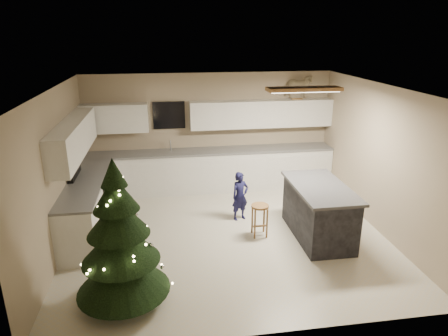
{
  "coord_description": "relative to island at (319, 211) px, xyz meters",
  "views": [
    {
      "loc": [
        -1.01,
        -6.27,
        3.47
      ],
      "look_at": [
        0.0,
        0.35,
        1.15
      ],
      "focal_mm": 32.0,
      "sensor_mm": 36.0,
      "label": 1
    }
  ],
  "objects": [
    {
      "name": "bar_stool",
      "position": [
        -1.01,
        0.17,
        -0.04
      ],
      "size": [
        0.31,
        0.31,
        0.58
      ],
      "rotation": [
        0.0,
        0.0,
        -0.07
      ],
      "color": "brown",
      "rests_on": "ground_plane"
    },
    {
      "name": "christmas_tree",
      "position": [
        -3.23,
        -1.34,
        0.36
      ],
      "size": [
        1.27,
        1.23,
        2.03
      ],
      "rotation": [
        0.0,
        0.0,
        -0.1
      ],
      "color": "#3F2816",
      "rests_on": "ground_plane"
    },
    {
      "name": "toddler",
      "position": [
        -1.23,
        0.86,
        -0.0
      ],
      "size": [
        0.4,
        0.33,
        0.95
      ],
      "primitive_type": "imported",
      "rotation": [
        0.0,
        0.0,
        0.35
      ],
      "color": "#12123A",
      "rests_on": "ground_plane"
    },
    {
      "name": "cabinetry",
      "position": [
        -2.49,
        1.91,
        0.28
      ],
      "size": [
        5.5,
        3.2,
        2.0
      ],
      "color": "silver",
      "rests_on": "ground_plane"
    },
    {
      "name": "island",
      "position": [
        0.0,
        0.0,
        0.0
      ],
      "size": [
        0.9,
        1.7,
        0.95
      ],
      "color": "black",
      "rests_on": "ground_plane"
    },
    {
      "name": "rocking_horse",
      "position": [
        0.38,
        2.58,
        1.81
      ],
      "size": [
        0.69,
        0.5,
        0.55
      ],
      "rotation": [
        0.0,
        0.0,
        1.18
      ],
      "color": "brown",
      "rests_on": "cabinetry"
    },
    {
      "name": "ground_plane",
      "position": [
        -1.58,
        0.26,
        -0.48
      ],
      "size": [
        5.5,
        5.5,
        0.0
      ],
      "primitive_type": "plane",
      "color": "beige"
    },
    {
      "name": "room_shell",
      "position": [
        -1.56,
        0.26,
        1.27
      ],
      "size": [
        5.52,
        5.02,
        2.61
      ],
      "color": "tan",
      "rests_on": "ground_plane"
    }
  ]
}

